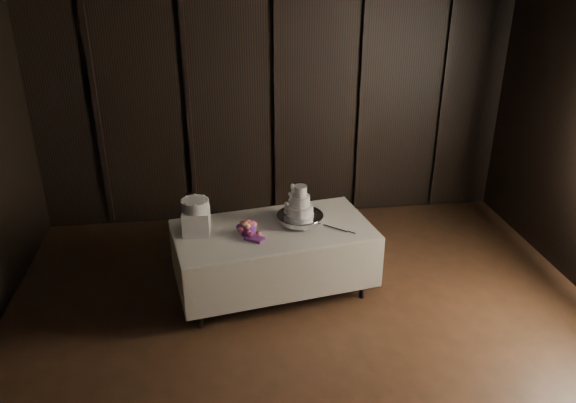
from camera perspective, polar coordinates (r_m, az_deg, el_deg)
The scene contains 8 objects.
room at distance 3.98m, azimuth 4.64°, elevation -3.56°, with size 6.08×7.08×3.08m.
display_table at distance 5.85m, azimuth -1.46°, elevation -5.72°, with size 2.14×1.36×0.76m.
cake_stand at distance 5.78m, azimuth 1.23°, elevation -1.76°, with size 0.48×0.48×0.09m, color silver.
wedding_cake at distance 5.69m, azimuth 1.03°, elevation -0.28°, with size 0.30×0.27×0.32m.
bouquet at distance 5.55m, azimuth -4.06°, elevation -2.80°, with size 0.30×0.40×0.19m, color #C8495A, non-canonical shape.
box_pedestal at distance 5.62m, azimuth -9.29°, elevation -2.03°, with size 0.26×0.26×0.25m, color white.
small_cake at distance 5.54m, azimuth -9.41°, elevation -0.37°, with size 0.27×0.27×0.11m, color white.
cake_knife at distance 5.69m, azimuth 4.81°, elevation -2.74°, with size 0.37×0.02×0.01m, color silver.
Camera 1 is at (-0.79, -3.42, 3.38)m, focal length 35.00 mm.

